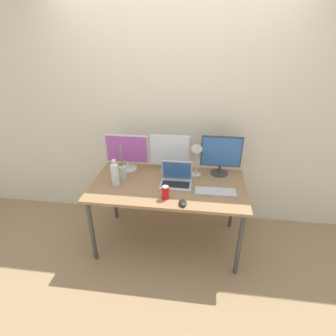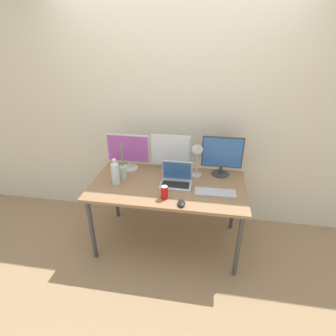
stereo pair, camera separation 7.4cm
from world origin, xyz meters
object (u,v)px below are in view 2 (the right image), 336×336
at_px(monitor_center, 170,153).
at_px(desk_lamp, 197,154).
at_px(monitor_right, 222,155).
at_px(soda_can_near_keyboard, 164,192).
at_px(work_desk, 168,189).
at_px(laptop_silver, 176,179).
at_px(mouse_by_keyboard, 181,203).
at_px(bamboo_vase, 123,171).
at_px(keyboard_main, 215,193).
at_px(monitor_left, 128,151).
at_px(water_bottle, 115,173).

xyz_separation_m(monitor_center, desk_lamp, (0.29, -0.10, 0.05)).
bearing_deg(monitor_center, desk_lamp, -18.72).
bearing_deg(monitor_right, soda_can_near_keyboard, -132.67).
xyz_separation_m(monitor_center, monitor_right, (0.54, 0.02, 0.01)).
height_order(work_desk, laptop_silver, laptop_silver).
distance_m(mouse_by_keyboard, desk_lamp, 0.58).
bearing_deg(work_desk, monitor_right, 29.62).
distance_m(mouse_by_keyboard, soda_can_near_keyboard, 0.19).
xyz_separation_m(bamboo_vase, desk_lamp, (0.74, 0.13, 0.19)).
xyz_separation_m(work_desk, monitor_right, (0.52, 0.29, 0.29)).
xyz_separation_m(monitor_right, desk_lamp, (-0.25, -0.11, 0.04)).
xyz_separation_m(monitor_center, keyboard_main, (0.48, -0.38, -0.20)).
bearing_deg(monitor_left, laptop_silver, -24.64).
bearing_deg(keyboard_main, work_desk, 166.66).
relative_size(monitor_center, bamboo_vase, 1.09).
distance_m(work_desk, monitor_center, 0.39).
distance_m(water_bottle, bamboo_vase, 0.13).
bearing_deg(water_bottle, desk_lamp, 17.83).
bearing_deg(keyboard_main, water_bottle, 177.22).
xyz_separation_m(monitor_right, water_bottle, (-1.03, -0.36, -0.10)).
bearing_deg(mouse_by_keyboard, work_desk, 109.74).
distance_m(keyboard_main, desk_lamp, 0.43).
bearing_deg(mouse_by_keyboard, soda_can_near_keyboard, 147.02).
distance_m(monitor_left, laptop_silver, 0.63).
bearing_deg(soda_can_near_keyboard, work_desk, 92.17).
relative_size(work_desk, bamboo_vase, 4.00).
bearing_deg(work_desk, mouse_by_keyboard, -62.49).
xyz_separation_m(work_desk, laptop_silver, (0.08, 0.02, 0.12)).
height_order(water_bottle, desk_lamp, desk_lamp).
bearing_deg(soda_can_near_keyboard, keyboard_main, 18.69).
xyz_separation_m(keyboard_main, mouse_by_keyboard, (-0.29, -0.23, 0.01)).
relative_size(keyboard_main, soda_can_near_keyboard, 3.03).
bearing_deg(soda_can_near_keyboard, desk_lamp, 59.52).
xyz_separation_m(water_bottle, soda_can_near_keyboard, (0.52, -0.18, -0.06)).
xyz_separation_m(monitor_center, mouse_by_keyboard, (0.19, -0.61, -0.20)).
height_order(monitor_left, keyboard_main, monitor_left).
height_order(work_desk, water_bottle, water_bottle).
distance_m(laptop_silver, keyboard_main, 0.40).
relative_size(water_bottle, desk_lamp, 0.67).
height_order(work_desk, keyboard_main, keyboard_main).
height_order(monitor_left, soda_can_near_keyboard, monitor_left).
xyz_separation_m(monitor_left, soda_can_near_keyboard, (0.49, -0.53, -0.15)).
relative_size(water_bottle, soda_can_near_keyboard, 2.13).
height_order(monitor_right, water_bottle, monitor_right).
xyz_separation_m(soda_can_near_keyboard, desk_lamp, (0.26, 0.43, 0.21)).
bearing_deg(soda_can_near_keyboard, laptop_silver, 75.44).
bearing_deg(bamboo_vase, monitor_left, 91.48).
height_order(monitor_center, desk_lamp, monitor_center).
height_order(monitor_left, mouse_by_keyboard, monitor_left).
height_order(mouse_by_keyboard, water_bottle, water_bottle).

